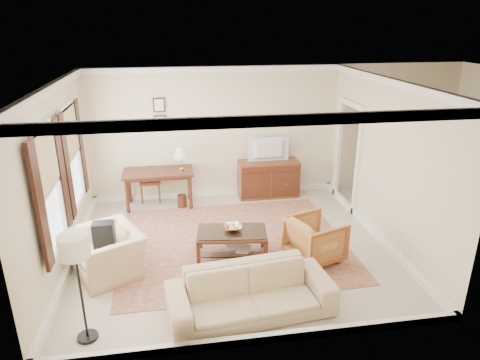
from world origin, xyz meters
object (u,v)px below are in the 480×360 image
object	(u,v)px
club_armchair	(107,246)
sofa	(251,286)
writing_desk	(158,176)
striped_armchair	(315,237)
coffee_table	(232,237)
sideboard	(268,179)
tv	(269,143)

from	to	relation	value
club_armchair	sofa	distance (m)	2.46
writing_desk	sofa	xyz separation A→B (m)	(1.27, -3.91, -0.25)
writing_desk	club_armchair	distance (m)	2.65
striped_armchair	sofa	size ratio (longest dim) A/B	0.37
writing_desk	club_armchair	bearing A→B (deg)	-106.77
coffee_table	club_armchair	world-z (taller)	club_armchair
coffee_table	striped_armchair	size ratio (longest dim) A/B	1.50
sideboard	club_armchair	world-z (taller)	club_armchair
tv	sofa	distance (m)	4.31
sofa	striped_armchair	bearing A→B (deg)	36.23
sideboard	striped_armchair	size ratio (longest dim) A/B	1.64
striped_armchair	tv	bearing A→B (deg)	-16.08
writing_desk	sofa	size ratio (longest dim) A/B	0.65
sideboard	club_armchair	size ratio (longest dim) A/B	1.23
tv	striped_armchair	size ratio (longest dim) A/B	1.07
writing_desk	striped_armchair	bearing A→B (deg)	-45.79
tv	club_armchair	bearing A→B (deg)	40.00
writing_desk	striped_armchair	size ratio (longest dim) A/B	1.78
sideboard	coffee_table	distance (m)	2.82
coffee_table	club_armchair	bearing A→B (deg)	-175.50
sofa	sideboard	bearing A→B (deg)	67.22
coffee_table	striped_armchair	world-z (taller)	striped_armchair
tv	striped_armchair	distance (m)	2.96
club_armchair	sofa	xyz separation A→B (m)	(2.04, -1.37, -0.04)
club_armchair	writing_desk	bearing A→B (deg)	136.06
sideboard	club_armchair	bearing A→B (deg)	-139.79
writing_desk	coffee_table	world-z (taller)	writing_desk
sideboard	tv	size ratio (longest dim) A/B	1.54
tv	coffee_table	size ratio (longest dim) A/B	0.71
writing_desk	club_armchair	size ratio (longest dim) A/B	1.33
writing_desk	coffee_table	distance (m)	2.70
club_armchair	sideboard	bearing A→B (deg)	103.04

